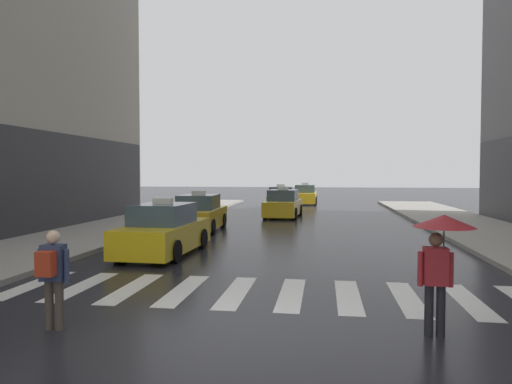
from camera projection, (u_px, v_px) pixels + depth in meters
The scene contains 9 objects.
ground_plane at pixel (238, 343), 7.07m from camera, with size 160.00×160.00×0.00m, color black.
crosswalk_markings at pixel (264, 293), 10.03m from camera, with size 11.30×2.80×0.01m.
taxi_lead at pixel (164, 231), 14.88m from camera, with size 2.03×4.59×1.80m.
taxi_second at pixel (199, 214), 21.05m from camera, with size 2.07×4.60×1.80m.
taxi_third at pixel (283, 205), 27.51m from camera, with size 2.12×4.62×1.80m.
taxi_fourth at pixel (281, 199), 33.58m from camera, with size 2.10×4.62×1.80m.
taxi_fifth at pixel (305, 195), 39.04m from camera, with size 1.95×4.55×1.80m.
pedestrian_with_umbrella at pixel (441, 241), 7.32m from camera, with size 0.96×0.96×1.94m.
pedestrian_with_backpack at pixel (52, 272), 7.62m from camera, with size 0.55×0.43×1.65m.
Camera 1 is at (1.28, -6.86, 2.59)m, focal length 32.58 mm.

